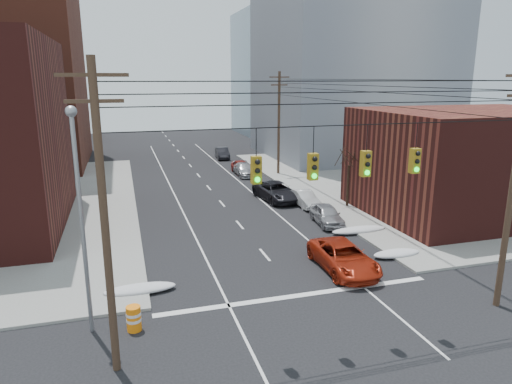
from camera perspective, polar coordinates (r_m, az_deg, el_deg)
ground at (r=17.89m, az=13.64°, el=-21.55°), size 160.00×160.00×0.00m
sidewalk_ne at (r=53.53m, az=24.48°, el=1.77°), size 40.00×40.00×0.15m
building_brick_far at (r=88.41m, az=-28.78°, el=9.57°), size 22.00×18.00×12.00m
building_office at (r=63.81m, az=11.80°, el=15.75°), size 22.00×20.00×25.00m
building_glass at (r=88.31m, az=4.77°, el=14.47°), size 20.00×18.00×22.00m
building_storefront at (r=38.86m, az=25.43°, el=3.36°), size 16.00×12.00×8.00m
utility_pole_left at (r=16.07m, az=-18.44°, el=-3.03°), size 2.20×0.28×11.00m
utility_pole_far at (r=49.37m, az=2.87°, el=8.79°), size 2.20×0.28×11.00m
traffic_signals at (r=17.54m, az=10.45°, el=3.52°), size 17.00×0.42×2.02m
street_light at (r=19.09m, az=-21.15°, el=-1.37°), size 0.44×0.44×9.32m
bare_tree at (r=37.61m, az=11.43°, el=1.52°), size 2.09×2.20×4.93m
snow_nw at (r=23.66m, az=-14.29°, el=-11.66°), size 3.50×1.08×0.42m
snow_ne at (r=28.48m, az=17.15°, el=-7.36°), size 3.00×1.08×0.42m
snow_east_far at (r=32.07m, az=12.75°, el=-4.65°), size 4.00×1.08×0.42m
red_pickup at (r=25.72m, az=10.88°, el=-8.02°), size 2.56×5.41×1.49m
parked_car_a at (r=33.41m, az=8.84°, el=-2.81°), size 2.09×4.29×1.41m
parked_car_b at (r=37.86m, az=6.08°, el=-0.81°), size 1.48×3.93×1.28m
parked_car_c at (r=39.47m, az=2.60°, el=0.08°), size 3.25×5.89×1.56m
parked_car_d at (r=49.50m, az=-1.45°, el=2.83°), size 1.93×4.61×1.33m
parked_car_e at (r=50.71m, az=-1.82°, el=3.15°), size 1.71×4.20×1.43m
parked_car_f at (r=60.28m, az=-4.24°, el=4.87°), size 1.89×4.47×1.44m
lot_car_a at (r=37.55m, az=-27.60°, el=-2.18°), size 4.43×2.77×1.38m
lot_car_b at (r=42.42m, az=-26.33°, el=-0.31°), size 5.50×4.05×1.39m
lot_car_c at (r=38.39m, az=-29.15°, el=-1.88°), size 5.82×3.41×1.58m
construction_barrel at (r=20.42m, az=-15.04°, el=-14.98°), size 0.76×0.76×1.08m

